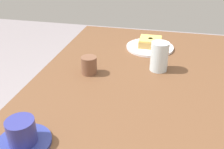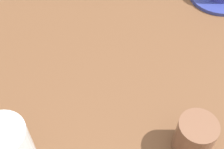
% 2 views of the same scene
% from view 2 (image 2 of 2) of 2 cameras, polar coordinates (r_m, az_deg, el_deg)
% --- Properties ---
extents(table, '(1.28, 0.80, 0.78)m').
position_cam_2_polar(table, '(0.64, -5.62, -6.33)').
color(table, brown).
rests_on(table, ground_plane).
extents(sugar_jar, '(0.06, 0.06, 0.07)m').
position_cam_2_polar(sugar_jar, '(0.50, 14.71, -10.75)').
color(sugar_jar, brown).
rests_on(sugar_jar, table).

